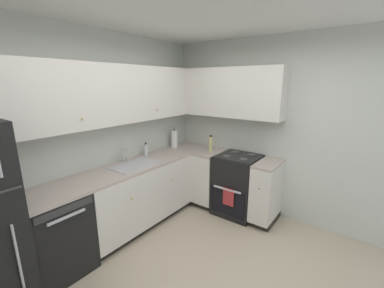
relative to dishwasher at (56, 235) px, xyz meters
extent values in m
cube|color=silver|center=(0.73, 0.33, 0.88)|extent=(3.79, 0.05, 2.64)
cube|color=silver|center=(2.60, -1.47, 0.88)|extent=(0.05, 3.65, 2.64)
cylinder|color=silver|center=(-0.45, -0.41, 0.17)|extent=(0.02, 0.02, 0.67)
cube|color=black|center=(0.00, 0.00, 0.00)|extent=(0.60, 0.60, 0.88)
cube|color=#333333|center=(0.00, -0.30, 0.39)|extent=(0.55, 0.01, 0.07)
cube|color=silver|center=(0.00, -0.32, 0.32)|extent=(0.36, 0.02, 0.02)
cube|color=silver|center=(1.14, 0.00, 0.04)|extent=(1.67, 0.60, 0.79)
cube|color=black|center=(1.14, 0.03, -0.40)|extent=(1.67, 0.54, 0.09)
sphere|color=tan|center=(0.77, -0.31, 0.19)|extent=(0.02, 0.02, 0.02)
sphere|color=tan|center=(1.51, -0.31, 0.19)|extent=(0.02, 0.02, 0.02)
cube|color=#B7A89E|center=(1.14, 0.00, 0.46)|extent=(2.88, 0.60, 0.03)
cube|color=silver|center=(2.28, -0.48, 0.04)|extent=(0.60, 0.35, 0.79)
cube|color=black|center=(2.31, -0.48, -0.40)|extent=(0.54, 0.35, 0.09)
cube|color=silver|center=(2.28, -1.44, 0.04)|extent=(0.60, 0.29, 0.79)
cube|color=black|center=(2.31, -1.44, -0.40)|extent=(0.54, 0.29, 0.09)
sphere|color=tan|center=(1.96, -1.44, 0.19)|extent=(0.02, 0.02, 0.02)
cube|color=#B7A89E|center=(2.28, -0.48, 0.46)|extent=(0.60, 0.35, 0.03)
cube|color=#B7A89E|center=(2.28, -1.44, 0.46)|extent=(0.60, 0.29, 0.03)
cube|color=black|center=(2.30, -0.97, 0.02)|extent=(0.64, 0.62, 0.92)
cube|color=black|center=(1.97, -0.97, -0.15)|extent=(0.02, 0.55, 0.39)
cube|color=silver|center=(1.95, -0.97, 0.06)|extent=(0.02, 0.43, 0.02)
cube|color=black|center=(2.30, -0.97, 0.48)|extent=(0.59, 0.60, 0.01)
cube|color=black|center=(2.60, -0.97, 0.55)|extent=(0.03, 0.60, 0.15)
cylinder|color=#4C4C4C|center=(2.16, -1.11, 0.49)|extent=(0.11, 0.11, 0.01)
cylinder|color=#4C4C4C|center=(2.16, -0.84, 0.49)|extent=(0.11, 0.11, 0.01)
cylinder|color=#4C4C4C|center=(2.44, -1.11, 0.49)|extent=(0.11, 0.11, 0.01)
cylinder|color=#4C4C4C|center=(2.44, -0.84, 0.49)|extent=(0.11, 0.11, 0.01)
cube|color=#B23333|center=(1.95, -1.00, -0.05)|extent=(0.02, 0.17, 0.26)
cube|color=silver|center=(0.98, 0.14, 1.41)|extent=(2.56, 0.32, 0.73)
sphere|color=tan|center=(0.42, -0.03, 1.18)|extent=(0.02, 0.02, 0.02)
sphere|color=tan|center=(1.54, -0.03, 1.18)|extent=(0.02, 0.02, 0.02)
cube|color=silver|center=(2.42, -0.62, 1.41)|extent=(0.32, 1.83, 0.73)
cube|color=#B7B7BC|center=(1.09, -0.03, 0.48)|extent=(0.63, 0.40, 0.01)
cube|color=gray|center=(1.09, -0.03, 0.43)|extent=(0.58, 0.36, 0.09)
cube|color=#99999E|center=(1.09, -0.03, 0.45)|extent=(0.02, 0.35, 0.06)
cylinder|color=silver|center=(1.09, 0.20, 0.57)|extent=(0.02, 0.02, 0.19)
cylinder|color=silver|center=(1.09, 0.13, 0.66)|extent=(0.02, 0.15, 0.02)
cylinder|color=silver|center=(1.14, 0.20, 0.51)|extent=(0.02, 0.02, 0.06)
cylinder|color=silver|center=(1.49, 0.18, 0.56)|extent=(0.06, 0.06, 0.17)
cylinder|color=#262626|center=(1.49, 0.18, 0.67)|extent=(0.03, 0.03, 0.03)
cylinder|color=white|center=(2.12, 0.16, 0.62)|extent=(0.11, 0.11, 0.29)
cylinder|color=#3F3F3F|center=(2.12, 0.16, 0.64)|extent=(0.02, 0.02, 0.35)
cylinder|color=beige|center=(2.28, -0.48, 0.60)|extent=(0.07, 0.07, 0.24)
cylinder|color=black|center=(2.28, -0.48, 0.73)|extent=(0.04, 0.04, 0.02)
camera|label=1|loc=(-0.96, -2.51, 1.56)|focal=22.88mm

